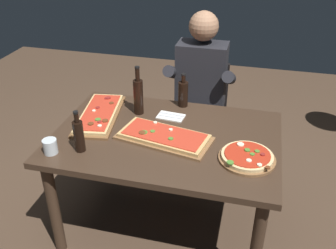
# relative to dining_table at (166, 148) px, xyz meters

# --- Properties ---
(ground_plane) EXTENTS (6.40, 6.40, 0.00)m
(ground_plane) POSITION_rel_dining_table_xyz_m (0.00, 0.00, -0.64)
(ground_plane) COLOR #4C3828
(dining_table) EXTENTS (1.40, 0.96, 0.74)m
(dining_table) POSITION_rel_dining_table_xyz_m (0.00, 0.00, 0.00)
(dining_table) COLOR #3D2B1E
(dining_table) RESTS_ON ground_plane
(pizza_rectangular_front) EXTENTS (0.61, 0.37, 0.05)m
(pizza_rectangular_front) POSITION_rel_dining_table_xyz_m (0.00, -0.05, 0.11)
(pizza_rectangular_front) COLOR brown
(pizza_rectangular_front) RESTS_ON dining_table
(pizza_rectangular_left) EXTENTS (0.33, 0.62, 0.05)m
(pizza_rectangular_left) POSITION_rel_dining_table_xyz_m (-0.50, 0.12, 0.12)
(pizza_rectangular_left) COLOR brown
(pizza_rectangular_left) RESTS_ON dining_table
(pizza_round_far) EXTENTS (0.32, 0.32, 0.05)m
(pizza_round_far) POSITION_rel_dining_table_xyz_m (0.51, -0.14, 0.12)
(pizza_round_far) COLOR brown
(pizza_round_far) RESTS_ON dining_table
(wine_bottle_dark) EXTENTS (0.07, 0.07, 0.25)m
(wine_bottle_dark) POSITION_rel_dining_table_xyz_m (0.02, 0.42, 0.19)
(wine_bottle_dark) COLOR black
(wine_bottle_dark) RESTS_ON dining_table
(oil_bottle_amber) EXTENTS (0.06, 0.06, 0.26)m
(oil_bottle_amber) POSITION_rel_dining_table_xyz_m (-0.44, -0.28, 0.20)
(oil_bottle_amber) COLOR black
(oil_bottle_amber) RESTS_ON dining_table
(vinegar_bottle_green) EXTENTS (0.07, 0.07, 0.34)m
(vinegar_bottle_green) POSITION_rel_dining_table_xyz_m (-0.25, 0.24, 0.23)
(vinegar_bottle_green) COLOR black
(vinegar_bottle_green) RESTS_ON dining_table
(tumbler_near_camera) EXTENTS (0.08, 0.08, 0.09)m
(tumbler_near_camera) POSITION_rel_dining_table_xyz_m (-0.60, -0.35, 0.14)
(tumbler_near_camera) COLOR silver
(tumbler_near_camera) RESTS_ON dining_table
(napkin_cutlery_set) EXTENTS (0.19, 0.13, 0.01)m
(napkin_cutlery_set) POSITION_rel_dining_table_xyz_m (-0.03, 0.24, 0.10)
(napkin_cutlery_set) COLOR white
(napkin_cutlery_set) RESTS_ON dining_table
(diner_chair) EXTENTS (0.44, 0.44, 0.87)m
(diner_chair) POSITION_rel_dining_table_xyz_m (0.09, 0.86, -0.16)
(diner_chair) COLOR black
(diner_chair) RESTS_ON ground_plane
(seated_diner) EXTENTS (0.53, 0.41, 1.33)m
(seated_diner) POSITION_rel_dining_table_xyz_m (0.09, 0.74, 0.10)
(seated_diner) COLOR #23232D
(seated_diner) RESTS_ON ground_plane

